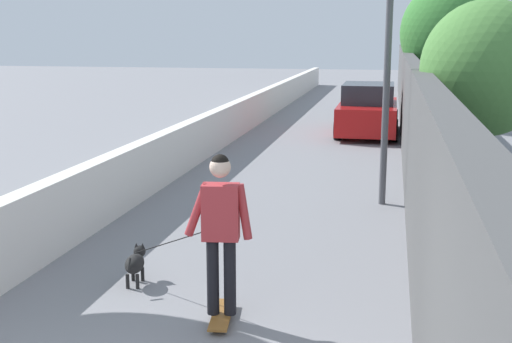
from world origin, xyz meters
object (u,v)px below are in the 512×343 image
tree_right_far (447,33)px  dog (136,262)px  skateboard (222,315)px  lamp_post (388,41)px  car_near (368,111)px  person_skateboarder (221,222)px  tree_right_near (486,70)px

tree_right_far → dog: (-15.48, 4.65, -2.77)m
skateboard → lamp_post: bearing=-16.4°
car_near → dog: bearing=170.1°
skateboard → person_skateboarder: 1.03m
tree_right_far → tree_right_near: bearing=178.9°
tree_right_far → lamp_post: tree_right_far is taller
tree_right_near → car_near: 9.40m
dog → car_near: (12.96, -2.27, 0.44)m
car_near → person_skateboarder: bearing=175.9°
tree_right_near → dog: size_ratio=2.47×
tree_right_far → car_near: size_ratio=1.16×
tree_right_near → tree_right_far: bearing=-1.1°
tree_right_far → dog: tree_right_far is taller
person_skateboarder → dog: size_ratio=1.20×
lamp_post → person_skateboarder: 5.85m
tree_right_far → skateboard: 16.90m
skateboard → dog: dog is taller
tree_right_near → lamp_post: 1.70m
person_skateboarder → dog: bearing=57.8°
person_skateboarder → lamp_post: bearing=-16.4°
tree_right_far → lamp_post: (-10.95, 1.78, -0.17)m
car_near → tree_right_near: bearing=-166.5°
tree_right_near → skateboard: bearing=146.9°
lamp_post → tree_right_far: bearing=-9.2°
tree_right_near → person_skateboarder: tree_right_near is taller
tree_right_far → skateboard: bearing=168.4°
skateboard → dog: 1.54m
tree_right_far → lamp_post: bearing=170.8°
lamp_post → dog: lamp_post is taller
tree_right_far → person_skateboarder: tree_right_far is taller
person_skateboarder → dog: person_skateboarder is taller
dog → skateboard: bearing=-122.2°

